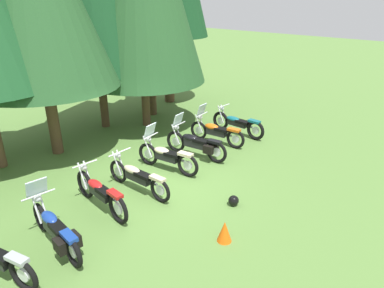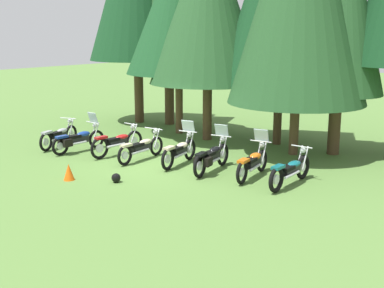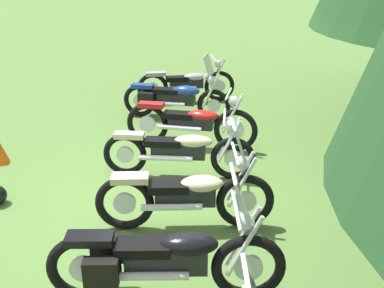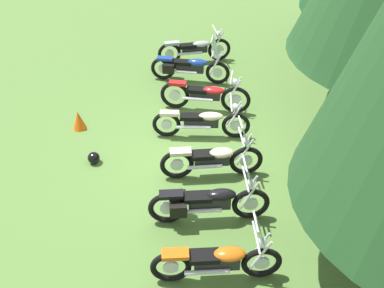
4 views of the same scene
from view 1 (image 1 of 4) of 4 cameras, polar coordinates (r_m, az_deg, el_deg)
name	(u,v)px [view 1 (image 1 of 4)]	position (r m, az deg, el deg)	size (l,w,h in m)	color
ground_plane	(158,181)	(10.01, -5.61, -6.01)	(80.00, 80.00, 0.00)	#547A38
motorcycle_1	(55,229)	(7.84, -21.43, -12.78)	(0.71, 2.22, 1.35)	black
motorcycle_2	(100,192)	(8.81, -14.81, -7.67)	(0.66, 2.30, 1.03)	black
motorcycle_3	(137,177)	(9.38, -8.91, -5.30)	(0.76, 2.29, 0.98)	black
motorcycle_4	(166,156)	(10.38, -4.19, -1.95)	(0.73, 2.15, 1.37)	black
motorcycle_5	(196,143)	(11.20, 0.68, 0.10)	(0.83, 2.28, 1.37)	black
motorcycle_6	(216,131)	(12.29, 3.93, 2.12)	(0.71, 2.17, 1.35)	black
motorcycle_7	(237,123)	(13.22, 7.43, 3.38)	(0.64, 2.33, 1.01)	black
traffic_cone	(225,231)	(7.66, 5.35, -14.05)	(0.32, 0.32, 0.48)	#EA590F
dropped_helmet	(234,201)	(8.88, 6.82, -9.18)	(0.27, 0.27, 0.27)	black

